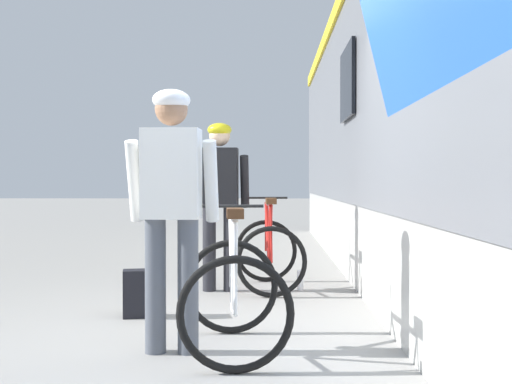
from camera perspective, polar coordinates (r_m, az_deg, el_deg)
ground_plane at (r=4.82m, az=-2.82°, el=-12.84°), size 80.00×80.00×0.00m
cyclist_near_in_dark at (r=6.73m, az=-3.25°, el=0.12°), size 0.62×0.32×1.76m
cyclist_far_in_white at (r=4.32m, az=-7.50°, el=-0.32°), size 0.62×0.32×1.76m
bicycle_near_red at (r=6.87m, az=1.13°, el=-5.32°), size 0.77×1.11×0.99m
bicycle_far_white at (r=4.37m, az=-2.04°, el=-8.89°), size 0.80×1.13×0.99m
backpack_on_platform at (r=5.60m, az=-10.28°, el=-8.84°), size 0.31×0.23×0.40m
water_bottle_near_the_bikes at (r=6.87m, az=3.94°, el=-7.83°), size 0.07×0.07×0.21m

